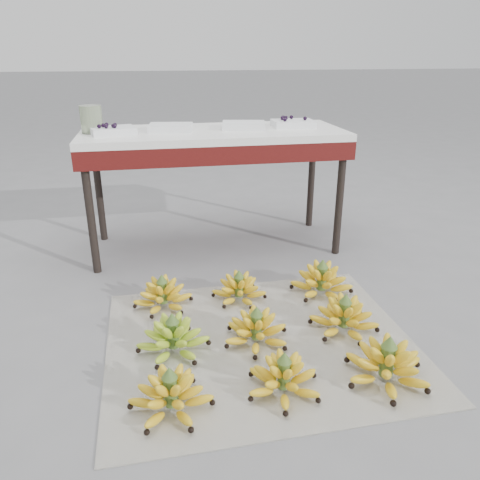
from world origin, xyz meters
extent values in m
plane|color=slate|center=(0.00, 0.00, 0.00)|extent=(60.00, 60.00, 0.00)
cube|color=white|center=(-0.01, -0.03, 0.00)|extent=(1.26, 1.07, 0.01)
ellipsoid|color=yellow|center=(-0.40, -0.36, 0.05)|extent=(0.35, 0.35, 0.08)
ellipsoid|color=yellow|center=(-0.40, -0.36, 0.08)|extent=(0.25, 0.25, 0.06)
ellipsoid|color=yellow|center=(-0.40, -0.36, 0.12)|extent=(0.16, 0.16, 0.05)
cylinder|color=#456226|center=(-0.40, -0.36, 0.08)|extent=(0.05, 0.05, 0.11)
cone|color=#456226|center=(-0.40, -0.36, 0.16)|extent=(0.05, 0.05, 0.04)
ellipsoid|color=yellow|center=(0.00, -0.34, 0.05)|extent=(0.33, 0.33, 0.08)
ellipsoid|color=yellow|center=(0.00, -0.34, 0.08)|extent=(0.23, 0.23, 0.06)
ellipsoid|color=yellow|center=(0.00, -0.34, 0.11)|extent=(0.15, 0.15, 0.05)
cylinder|color=#456226|center=(0.00, -0.34, 0.08)|extent=(0.04, 0.04, 0.11)
cone|color=#456226|center=(0.00, -0.34, 0.15)|extent=(0.05, 0.05, 0.04)
ellipsoid|color=yellow|center=(0.38, -0.35, 0.05)|extent=(0.35, 0.35, 0.09)
ellipsoid|color=yellow|center=(0.38, -0.35, 0.09)|extent=(0.25, 0.25, 0.07)
ellipsoid|color=yellow|center=(0.38, -0.35, 0.13)|extent=(0.16, 0.16, 0.06)
cylinder|color=#456226|center=(0.38, -0.35, 0.09)|extent=(0.05, 0.05, 0.13)
cone|color=#456226|center=(0.38, -0.35, 0.17)|extent=(0.06, 0.06, 0.05)
ellipsoid|color=olive|center=(-0.37, -0.03, 0.05)|extent=(0.35, 0.35, 0.08)
ellipsoid|color=olive|center=(-0.37, -0.03, 0.09)|extent=(0.25, 0.25, 0.06)
ellipsoid|color=olive|center=(-0.37, -0.03, 0.12)|extent=(0.16, 0.16, 0.05)
cylinder|color=#456226|center=(-0.37, -0.03, 0.09)|extent=(0.05, 0.05, 0.12)
cone|color=#456226|center=(-0.37, -0.03, 0.16)|extent=(0.06, 0.06, 0.04)
ellipsoid|color=yellow|center=(-0.03, -0.03, 0.05)|extent=(0.28, 0.28, 0.08)
ellipsoid|color=yellow|center=(-0.03, -0.03, 0.08)|extent=(0.20, 0.20, 0.06)
ellipsoid|color=yellow|center=(-0.03, -0.03, 0.12)|extent=(0.13, 0.13, 0.05)
cylinder|color=#456226|center=(-0.03, -0.03, 0.08)|extent=(0.04, 0.04, 0.11)
cone|color=#456226|center=(-0.03, -0.03, 0.15)|extent=(0.05, 0.05, 0.04)
ellipsoid|color=yellow|center=(0.36, -0.01, 0.05)|extent=(0.35, 0.35, 0.09)
ellipsoid|color=yellow|center=(0.36, -0.01, 0.09)|extent=(0.25, 0.25, 0.06)
ellipsoid|color=yellow|center=(0.36, -0.01, 0.12)|extent=(0.16, 0.16, 0.05)
cylinder|color=#456226|center=(0.36, -0.01, 0.09)|extent=(0.05, 0.05, 0.12)
cone|color=#456226|center=(0.36, -0.01, 0.16)|extent=(0.06, 0.06, 0.04)
ellipsoid|color=yellow|center=(-0.40, 0.34, 0.05)|extent=(0.29, 0.29, 0.08)
ellipsoid|color=yellow|center=(-0.40, 0.34, 0.08)|extent=(0.21, 0.21, 0.06)
ellipsoid|color=yellow|center=(-0.40, 0.34, 0.11)|extent=(0.14, 0.14, 0.05)
cylinder|color=#456226|center=(-0.40, 0.34, 0.08)|extent=(0.04, 0.04, 0.11)
cone|color=#456226|center=(-0.40, 0.34, 0.15)|extent=(0.05, 0.05, 0.04)
ellipsoid|color=yellow|center=(-0.03, 0.34, 0.04)|extent=(0.32, 0.32, 0.08)
ellipsoid|color=yellow|center=(-0.03, 0.34, 0.08)|extent=(0.23, 0.23, 0.06)
ellipsoid|color=yellow|center=(-0.03, 0.34, 0.11)|extent=(0.15, 0.15, 0.05)
cylinder|color=#456226|center=(-0.03, 0.34, 0.08)|extent=(0.04, 0.04, 0.10)
cone|color=#456226|center=(-0.03, 0.34, 0.14)|extent=(0.05, 0.05, 0.04)
ellipsoid|color=yellow|center=(0.38, 0.33, 0.05)|extent=(0.37, 0.37, 0.09)
ellipsoid|color=yellow|center=(0.38, 0.33, 0.09)|extent=(0.26, 0.26, 0.07)
ellipsoid|color=yellow|center=(0.38, 0.33, 0.13)|extent=(0.17, 0.17, 0.06)
cylinder|color=#456226|center=(0.38, 0.33, 0.09)|extent=(0.05, 0.05, 0.12)
cone|color=#456226|center=(0.38, 0.33, 0.17)|extent=(0.06, 0.06, 0.04)
cylinder|color=black|center=(-0.74, 0.80, 0.34)|extent=(0.04, 0.04, 0.67)
cylinder|color=black|center=(0.65, 0.80, 0.34)|extent=(0.04, 0.04, 0.67)
cylinder|color=black|center=(-0.74, 1.29, 0.34)|extent=(0.04, 0.04, 0.67)
cylinder|color=black|center=(0.65, 1.29, 0.34)|extent=(0.04, 0.04, 0.67)
cube|color=#4E100E|center=(-0.05, 1.05, 0.62)|extent=(1.48, 0.59, 0.10)
cube|color=white|center=(-0.05, 1.05, 0.69)|extent=(1.48, 0.59, 0.04)
cube|color=silver|center=(-0.59, 1.01, 0.73)|extent=(0.26, 0.22, 0.04)
sphere|color=black|center=(-0.58, 0.97, 0.76)|extent=(0.02, 0.02, 0.02)
sphere|color=black|center=(-0.63, 1.04, 0.76)|extent=(0.02, 0.02, 0.02)
sphere|color=black|center=(-0.59, 0.98, 0.76)|extent=(0.02, 0.02, 0.02)
sphere|color=black|center=(-0.66, 0.98, 0.76)|extent=(0.02, 0.02, 0.02)
sphere|color=black|center=(-0.64, 1.01, 0.76)|extent=(0.02, 0.02, 0.02)
sphere|color=black|center=(-0.63, 0.96, 0.76)|extent=(0.02, 0.02, 0.02)
sphere|color=black|center=(-0.58, 1.02, 0.76)|extent=(0.02, 0.02, 0.02)
cube|color=silver|center=(-0.28, 1.06, 0.73)|extent=(0.26, 0.20, 0.04)
cube|color=silver|center=(0.13, 1.06, 0.73)|extent=(0.27, 0.22, 0.04)
cube|color=silver|center=(0.44, 1.08, 0.73)|extent=(0.24, 0.18, 0.04)
sphere|color=black|center=(0.39, 1.12, 0.76)|extent=(0.02, 0.02, 0.02)
sphere|color=black|center=(0.44, 1.13, 0.76)|extent=(0.02, 0.02, 0.02)
sphere|color=black|center=(0.38, 1.11, 0.76)|extent=(0.02, 0.02, 0.02)
sphere|color=black|center=(0.38, 1.13, 0.76)|extent=(0.02, 0.02, 0.02)
sphere|color=black|center=(0.37, 1.03, 0.76)|extent=(0.02, 0.02, 0.02)
sphere|color=black|center=(0.40, 1.10, 0.76)|extent=(0.02, 0.02, 0.02)
sphere|color=black|center=(0.50, 1.06, 0.76)|extent=(0.02, 0.02, 0.02)
sphere|color=black|center=(0.37, 1.09, 0.76)|extent=(0.02, 0.02, 0.02)
cylinder|color=beige|center=(-0.71, 1.07, 0.79)|extent=(0.14, 0.14, 0.15)
camera|label=1|loc=(-0.41, -1.63, 1.13)|focal=35.00mm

